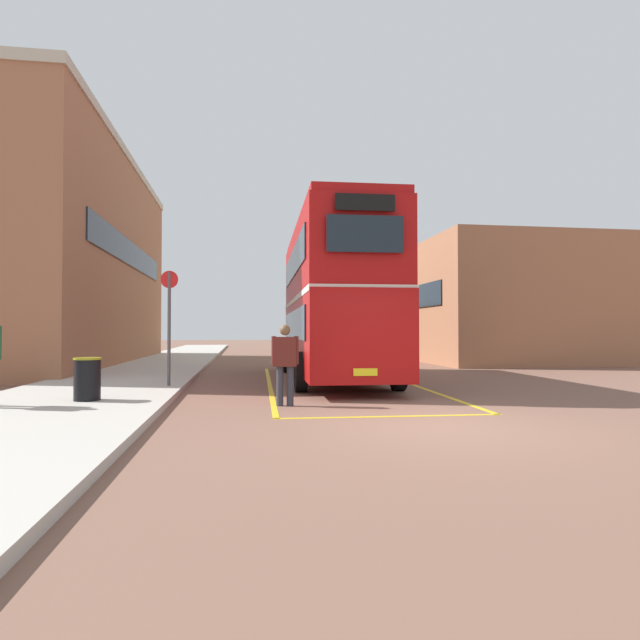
% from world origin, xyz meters
% --- Properties ---
extents(ground_plane, '(135.60, 135.60, 0.00)m').
position_xyz_m(ground_plane, '(0.00, 14.40, 0.00)').
color(ground_plane, brown).
extents(sidewalk_left, '(4.00, 57.60, 0.14)m').
position_xyz_m(sidewalk_left, '(-6.50, 16.80, 0.07)').
color(sidewalk_left, '#B2ADA3').
rests_on(sidewalk_left, ground).
extents(brick_building_left, '(5.39, 18.65, 9.50)m').
position_xyz_m(brick_building_left, '(-10.73, 17.05, 4.75)').
color(brick_building_left, '#9E6647').
rests_on(brick_building_left, ground).
extents(depot_building_right, '(8.35, 14.08, 5.81)m').
position_xyz_m(depot_building_right, '(9.64, 19.07, 2.90)').
color(depot_building_right, '#9E6647').
rests_on(depot_building_right, ground).
extents(double_decker_bus, '(2.98, 10.21, 4.75)m').
position_xyz_m(double_decker_bus, '(-0.28, 8.07, 2.51)').
color(double_decker_bus, black).
rests_on(double_decker_bus, ground).
extents(single_deck_bus, '(3.19, 9.17, 3.02)m').
position_xyz_m(single_deck_bus, '(2.56, 23.61, 1.64)').
color(single_deck_bus, black).
rests_on(single_deck_bus, ground).
extents(pedestrian_boarding, '(0.54, 0.31, 1.64)m').
position_xyz_m(pedestrian_boarding, '(-2.20, 2.62, 0.94)').
color(pedestrian_boarding, '#2D2D38').
rests_on(pedestrian_boarding, ground).
extents(litter_bin, '(0.53, 0.53, 0.84)m').
position_xyz_m(litter_bin, '(-6.07, 2.97, 0.56)').
color(litter_bin, black).
rests_on(litter_bin, sidewalk_left).
extents(bus_stop_sign, '(0.44, 0.11, 2.89)m').
position_xyz_m(bus_stop_sign, '(-4.87, 5.66, 1.87)').
color(bus_stop_sign, '#4C4C51').
rests_on(bus_stop_sign, sidewalk_left).
extents(bay_marking_yellow, '(4.50, 12.26, 0.01)m').
position_xyz_m(bay_marking_yellow, '(-0.31, 6.19, 0.00)').
color(bay_marking_yellow, gold).
rests_on(bay_marking_yellow, ground).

